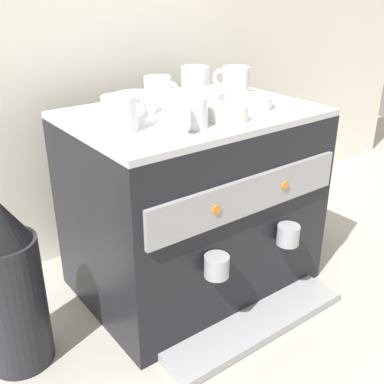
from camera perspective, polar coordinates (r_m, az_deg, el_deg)
ground_plane at (r=1.38m, az=-0.00°, el=-10.46°), size 4.00×4.00×0.00m
tiled_backsplash_wall at (r=1.44m, az=-8.88°, el=15.74°), size 2.80×0.03×1.15m
espresso_machine at (r=1.25m, az=0.11°, el=-1.28°), size 0.60×0.53×0.49m
ceramic_cup_0 at (r=1.10m, az=-1.47°, el=10.69°), size 0.07×0.10×0.06m
ceramic_cup_1 at (r=1.29m, az=0.39°, el=13.22°), size 0.09×0.10×0.08m
ceramic_cup_2 at (r=1.01m, az=-8.56°, el=9.47°), size 0.11×0.07×0.07m
ceramic_cup_3 at (r=1.26m, az=-4.06°, el=12.45°), size 0.07×0.10×0.06m
ceramic_cup_4 at (r=1.02m, az=-0.17°, el=9.64°), size 0.09×0.10×0.06m
ceramic_cup_5 at (r=1.32m, az=5.19°, el=13.30°), size 0.07×0.11×0.08m
ceramic_bowl_0 at (r=1.19m, az=7.16°, el=10.79°), size 0.11×0.11×0.03m
ceramic_bowl_1 at (r=1.16m, az=-6.89°, el=10.69°), size 0.10×0.10×0.04m
ceramic_bowl_2 at (r=1.18m, az=1.50°, el=11.13°), size 0.11×0.11×0.04m
ceramic_bowl_3 at (r=1.08m, az=4.39°, el=9.57°), size 0.09×0.09×0.03m
coffee_grinder at (r=1.08m, az=-21.29°, el=-10.71°), size 0.14×0.14×0.41m
milk_pitcher at (r=1.62m, az=12.64°, el=-2.04°), size 0.10×0.10×0.16m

